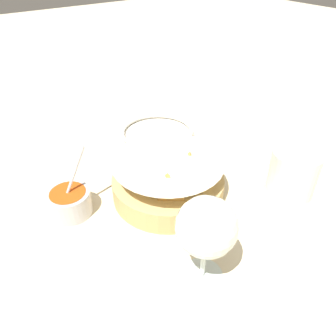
{
  "coord_description": "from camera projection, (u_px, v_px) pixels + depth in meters",
  "views": [
    {
      "loc": [
        -0.29,
        -0.36,
        0.4
      ],
      "look_at": [
        -0.01,
        0.02,
        0.06
      ],
      "focal_mm": 35.0,
      "sensor_mm": 36.0,
      "label": 1
    }
  ],
  "objects": [
    {
      "name": "ground_plane",
      "position": [
        180.0,
        199.0,
        0.61
      ],
      "size": [
        4.0,
        4.0,
        0.0
      ],
      "primitive_type": "plane",
      "color": "beige"
    },
    {
      "name": "side_plate",
      "position": [
        157.0,
        133.0,
        0.8
      ],
      "size": [
        0.18,
        0.18,
        0.01
      ],
      "color": "silver",
      "rests_on": "ground_plane"
    },
    {
      "name": "wine_glass",
      "position": [
        206.0,
        229.0,
        0.42
      ],
      "size": [
        0.08,
        0.08,
        0.14
      ],
      "color": "silver",
      "rests_on": "ground_plane"
    },
    {
      "name": "beer_mug",
      "position": [
        293.0,
        174.0,
        0.61
      ],
      "size": [
        0.12,
        0.09,
        0.09
      ],
      "color": "silver",
      "rests_on": "ground_plane"
    },
    {
      "name": "food_basket",
      "position": [
        168.0,
        181.0,
        0.6
      ],
      "size": [
        0.21,
        0.21,
        0.08
      ],
      "color": "tan",
      "rests_on": "ground_plane"
    },
    {
      "name": "sauce_cup",
      "position": [
        70.0,
        201.0,
        0.57
      ],
      "size": [
        0.08,
        0.08,
        0.12
      ],
      "color": "#B7B7BC",
      "rests_on": "ground_plane"
    }
  ]
}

